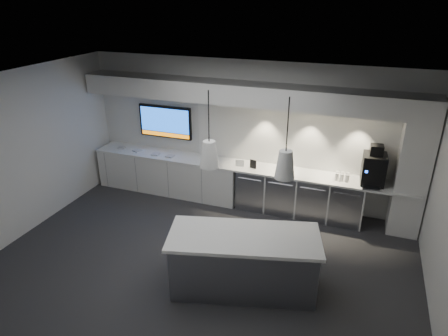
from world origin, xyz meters
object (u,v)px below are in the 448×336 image
at_px(wall_tv, 165,122).
at_px(coffee_machine, 374,168).
at_px(bin, 184,255).
at_px(island, 244,262).

xyz_separation_m(wall_tv, coffee_machine, (4.44, -0.25, -0.35)).
relative_size(bin, coffee_machine, 0.54).
bearing_deg(island, wall_tv, 119.41).
relative_size(wall_tv, coffee_machine, 1.65).
bearing_deg(bin, island, -9.48).
xyz_separation_m(bin, coffee_machine, (2.79, 2.41, 1.01)).
xyz_separation_m(island, coffee_machine, (1.70, 2.59, 0.74)).
bearing_deg(bin, coffee_machine, 40.76).
bearing_deg(bin, wall_tv, 121.85).
bearing_deg(coffee_machine, island, -127.05).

